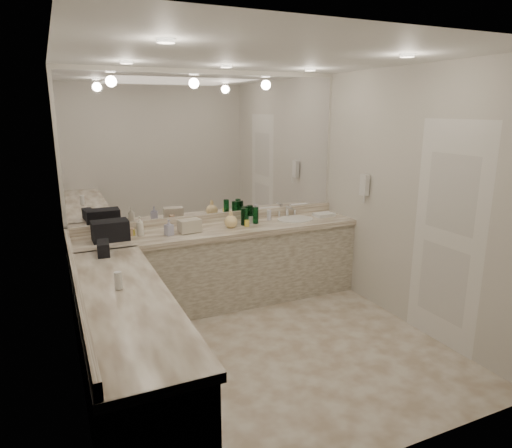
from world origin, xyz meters
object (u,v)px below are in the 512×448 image
sink (295,220)px  soap_bottle_b (169,227)px  black_toiletry_bag (110,230)px  hand_towel (324,215)px  soap_bottle_c (231,219)px  cream_cosmetic_case (190,226)px  soap_bottle_a (140,226)px  wall_phone (365,185)px

sink → soap_bottle_b: soap_bottle_b is taller
black_toiletry_bag → hand_towel: bearing=0.1°
black_toiletry_bag → soap_bottle_c: size_ratio=1.83×
sink → cream_cosmetic_case: bearing=-177.9°
soap_bottle_a → black_toiletry_bag: bearing=-171.6°
hand_towel → soap_bottle_c: 1.25m
sink → soap_bottle_a: size_ratio=2.12×
black_toiletry_bag → cream_cosmetic_case: black_toiletry_bag is taller
cream_cosmetic_case → soap_bottle_b: 0.23m
black_toiletry_bag → cream_cosmetic_case: bearing=-3.2°
wall_phone → soap_bottle_c: 1.56m
cream_cosmetic_case → soap_bottle_b: size_ratio=1.37×
sink → wall_phone: wall_phone is taller
wall_phone → soap_bottle_a: wall_phone is taller
hand_towel → soap_bottle_b: 1.95m
cream_cosmetic_case → black_toiletry_bag: bearing=169.2°
wall_phone → hand_towel: wall_phone is taller
black_toiletry_bag → soap_bottle_c: (1.29, -0.03, -0.00)m
sink → black_toiletry_bag: bearing=-179.9°
sink → soap_bottle_c: size_ratio=2.28×
sink → soap_bottle_c: (-0.84, -0.03, 0.10)m
wall_phone → hand_towel: 0.69m
soap_bottle_b → soap_bottle_a: bearing=159.3°
soap_bottle_a → soap_bottle_b: 0.30m
sink → cream_cosmetic_case: cream_cosmetic_case is taller
hand_towel → soap_bottle_a: soap_bottle_a is taller
soap_bottle_a → soap_bottle_c: size_ratio=1.08×
hand_towel → soap_bottle_c: bearing=-178.5°
black_toiletry_bag → soap_bottle_a: size_ratio=1.70×
cream_cosmetic_case → soap_bottle_b: soap_bottle_b is taller
wall_phone → hand_towel: size_ratio=0.99×
cream_cosmetic_case → wall_phone: bearing=-20.8°
sink → hand_towel: bearing=0.0°
sink → hand_towel: hand_towel is taller
soap_bottle_b → soap_bottle_c: bearing=2.5°
soap_bottle_a → cream_cosmetic_case: bearing=-10.1°
wall_phone → soap_bottle_b: 2.23m
soap_bottle_c → soap_bottle_a: bearing=175.7°
black_toiletry_bag → hand_towel: size_ratio=1.46×
hand_towel → soap_bottle_b: soap_bottle_b is taller
soap_bottle_a → soap_bottle_c: 0.99m
hand_towel → cream_cosmetic_case: bearing=-178.4°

